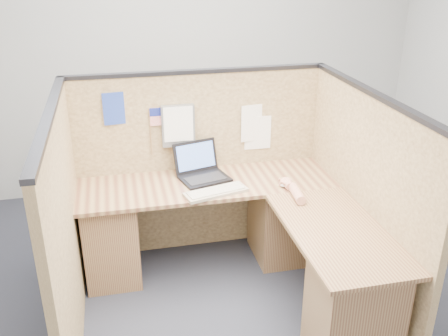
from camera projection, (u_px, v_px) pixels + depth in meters
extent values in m
plane|color=#1F232D|center=(227.00, 317.00, 3.50)|extent=(5.00, 5.00, 0.00)
plane|color=#A3A6A8|center=(176.00, 55.00, 4.95)|extent=(5.00, 0.00, 5.00)
cube|color=brown|center=(199.00, 164.00, 4.09)|extent=(2.05, 0.05, 1.50)
cube|color=#232328|center=(197.00, 71.00, 3.79)|extent=(2.05, 0.06, 0.03)
cube|color=brown|center=(66.00, 234.00, 3.09)|extent=(0.05, 1.80, 1.50)
cube|color=#232328|center=(49.00, 115.00, 2.78)|extent=(0.06, 1.80, 0.03)
cube|color=brown|center=(363.00, 201.00, 3.49)|extent=(0.05, 1.80, 1.50)
cube|color=#232328|center=(376.00, 94.00, 3.18)|extent=(0.06, 1.80, 0.03)
cube|color=brown|center=(207.00, 184.00, 3.82)|extent=(1.95, 0.60, 0.03)
cube|color=brown|center=(337.00, 232.00, 3.17)|extent=(0.60, 1.15, 0.03)
cube|color=brown|center=(111.00, 237.00, 3.81)|extent=(0.40, 0.50, 0.70)
cube|color=brown|center=(279.00, 218.00, 4.08)|extent=(0.40, 0.50, 0.70)
cube|color=brown|center=(354.00, 310.00, 3.03)|extent=(0.50, 0.40, 0.70)
cube|color=black|center=(205.00, 179.00, 3.85)|extent=(0.41, 0.35, 0.02)
cube|color=black|center=(201.00, 155.00, 3.95)|extent=(0.36, 0.17, 0.24)
cube|color=#3E5995|center=(201.00, 156.00, 3.94)|extent=(0.32, 0.13, 0.19)
cube|color=tan|center=(216.00, 192.00, 3.63)|extent=(0.49, 0.27, 0.02)
cube|color=silver|center=(216.00, 190.00, 3.63)|extent=(0.44, 0.22, 0.01)
ellipsoid|color=silver|center=(286.00, 184.00, 3.74)|extent=(0.12, 0.09, 0.04)
ellipsoid|color=tan|center=(286.00, 181.00, 3.72)|extent=(0.09, 0.11, 0.05)
cylinder|color=tan|center=(289.00, 186.00, 3.69)|extent=(0.06, 0.05, 0.06)
cylinder|color=tan|center=(297.00, 194.00, 3.56)|extent=(0.09, 0.26, 0.08)
cube|color=#223A9E|center=(116.00, 109.00, 3.73)|extent=(0.19, 0.03, 0.25)
cylinder|color=olive|center=(151.00, 132.00, 3.85)|extent=(0.01, 0.01, 0.38)
cube|color=red|center=(164.00, 116.00, 3.82)|extent=(0.22, 0.00, 0.14)
cube|color=navy|center=(155.00, 112.00, 3.79)|extent=(0.09, 0.00, 0.07)
cube|color=slate|center=(178.00, 126.00, 3.86)|extent=(0.26, 0.05, 0.33)
cube|color=white|center=(178.00, 124.00, 3.83)|extent=(0.23, 0.01, 0.28)
cube|color=white|center=(255.00, 123.00, 4.02)|extent=(0.24, 0.04, 0.30)
cube|color=white|center=(258.00, 133.00, 4.06)|extent=(0.22, 0.01, 0.28)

